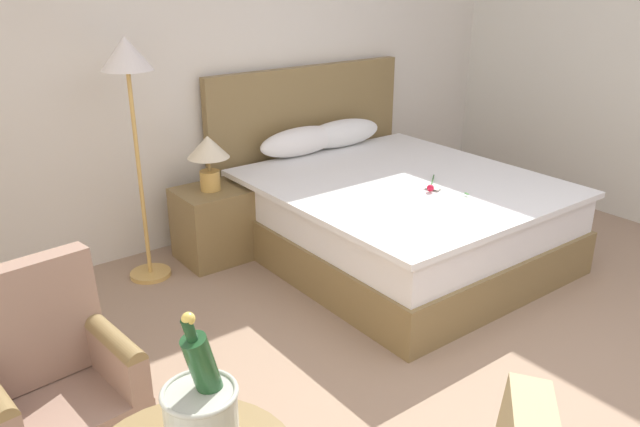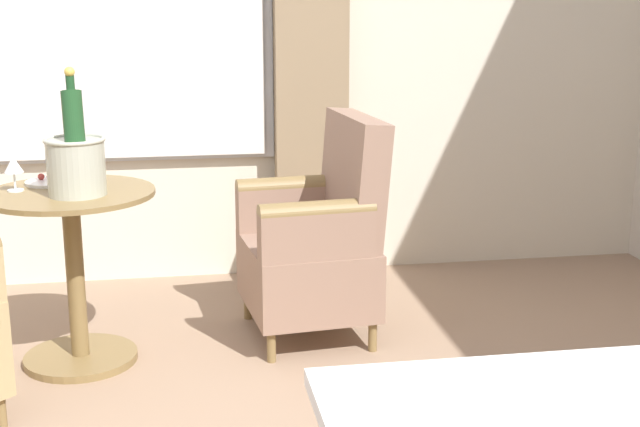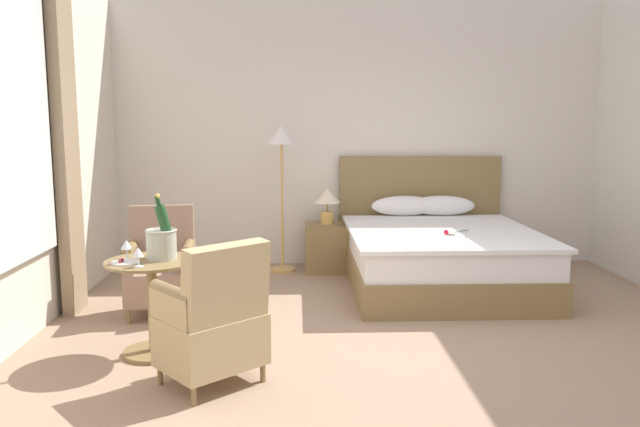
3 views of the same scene
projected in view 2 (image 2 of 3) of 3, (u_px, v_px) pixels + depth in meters
name	position (u px, v px, depth m)	size (l,w,h in m)	color
side_table_round	(75.00, 267.00, 3.45)	(0.64, 0.64, 0.69)	olive
champagne_bucket	(76.00, 158.00, 3.28)	(0.22, 0.22, 0.47)	#AFB3A0
wine_glass_near_bucket	(75.00, 156.00, 3.52)	(0.08, 0.08, 0.15)	white
wine_glass_near_edge	(14.00, 166.00, 3.36)	(0.07, 0.07, 0.13)	white
snack_plate	(50.00, 182.00, 3.51)	(0.20, 0.20, 0.04)	white
armchair_by_window	(318.00, 241.00, 3.74)	(0.63, 0.59, 0.94)	olive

